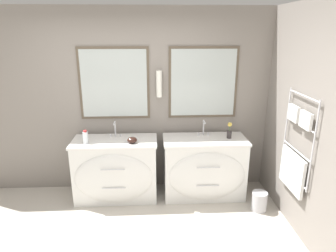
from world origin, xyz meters
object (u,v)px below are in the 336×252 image
(vanity_left, at_px, (116,169))
(vanity_right, at_px, (204,167))
(amenity_bowl, at_px, (132,140))
(flower_vase, at_px, (229,131))
(waste_bin, at_px, (259,201))
(toiletry_bottle, at_px, (85,137))

(vanity_left, xyz_separation_m, vanity_right, (1.24, 0.00, 0.00))
(amenity_bowl, bearing_deg, vanity_right, 4.33)
(flower_vase, bearing_deg, waste_bin, -53.63)
(vanity_right, xyz_separation_m, toiletry_bottle, (-1.60, -0.06, 0.50))
(vanity_left, height_order, toiletry_bottle, toiletry_bottle)
(vanity_right, distance_m, amenity_bowl, 1.10)
(toiletry_bottle, xyz_separation_m, amenity_bowl, (0.61, -0.02, -0.04))
(flower_vase, distance_m, waste_bin, 1.00)
(vanity_left, distance_m, amenity_bowl, 0.53)
(vanity_right, bearing_deg, amenity_bowl, -175.67)
(toiletry_bottle, height_order, waste_bin, toiletry_bottle)
(toiletry_bottle, bearing_deg, vanity_left, 8.70)
(vanity_left, bearing_deg, amenity_bowl, -16.78)
(flower_vase, height_order, waste_bin, flower_vase)
(vanity_left, height_order, amenity_bowl, amenity_bowl)
(vanity_right, xyz_separation_m, amenity_bowl, (-0.99, -0.08, 0.46))
(toiletry_bottle, bearing_deg, amenity_bowl, -1.82)
(vanity_left, distance_m, vanity_right, 1.24)
(vanity_right, distance_m, toiletry_bottle, 1.68)
(vanity_left, bearing_deg, toiletry_bottle, -171.30)
(flower_vase, relative_size, waste_bin, 0.87)
(flower_vase, bearing_deg, toiletry_bottle, -177.06)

